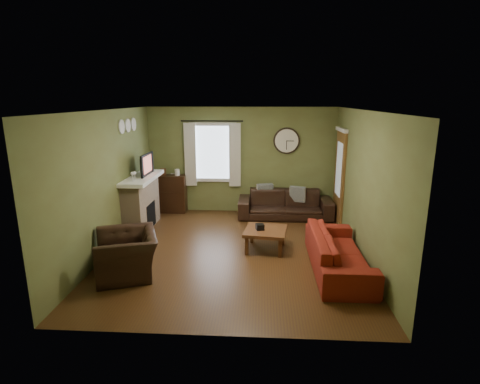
# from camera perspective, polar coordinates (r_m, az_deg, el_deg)

# --- Properties ---
(floor) EXTENTS (4.60, 5.20, 0.00)m
(floor) POSITION_cam_1_polar(r_m,az_deg,el_deg) (7.14, -1.00, -8.97)
(floor) COLOR #442913
(floor) RESTS_ON ground
(ceiling) EXTENTS (4.60, 5.20, 0.00)m
(ceiling) POSITION_cam_1_polar(r_m,az_deg,el_deg) (6.57, -1.10, 12.36)
(ceiling) COLOR white
(ceiling) RESTS_ON ground
(wall_left) EXTENTS (0.00, 5.20, 2.60)m
(wall_left) POSITION_cam_1_polar(r_m,az_deg,el_deg) (7.29, -19.40, 1.41)
(wall_left) COLOR #616C38
(wall_left) RESTS_ON ground
(wall_right) EXTENTS (0.00, 5.20, 2.60)m
(wall_right) POSITION_cam_1_polar(r_m,az_deg,el_deg) (6.95, 18.21, 0.93)
(wall_right) COLOR #616C38
(wall_right) RESTS_ON ground
(wall_back) EXTENTS (4.60, 0.00, 2.60)m
(wall_back) POSITION_cam_1_polar(r_m,az_deg,el_deg) (9.29, 0.19, 4.82)
(wall_back) COLOR #616C38
(wall_back) RESTS_ON ground
(wall_front) EXTENTS (4.60, 0.00, 2.60)m
(wall_front) POSITION_cam_1_polar(r_m,az_deg,el_deg) (4.26, -3.78, -6.56)
(wall_front) COLOR #616C38
(wall_front) RESTS_ON ground
(fireplace) EXTENTS (0.40, 1.40, 1.10)m
(fireplace) POSITION_cam_1_polar(r_m,az_deg,el_deg) (8.44, -14.78, -1.84)
(fireplace) COLOR tan
(fireplace) RESTS_ON floor
(firebox) EXTENTS (0.04, 0.60, 0.55)m
(firebox) POSITION_cam_1_polar(r_m,az_deg,el_deg) (8.45, -13.45, -3.50)
(firebox) COLOR black
(firebox) RESTS_ON fireplace
(mantel) EXTENTS (0.58, 1.60, 0.08)m
(mantel) POSITION_cam_1_polar(r_m,az_deg,el_deg) (8.29, -14.84, 2.08)
(mantel) COLOR white
(mantel) RESTS_ON fireplace
(tv) EXTENTS (0.08, 0.60, 0.35)m
(tv) POSITION_cam_1_polar(r_m,az_deg,el_deg) (8.38, -14.48, 3.73)
(tv) COLOR black
(tv) RESTS_ON mantel
(tv_screen) EXTENTS (0.02, 0.62, 0.36)m
(tv_screen) POSITION_cam_1_polar(r_m,az_deg,el_deg) (8.35, -13.98, 4.11)
(tv_screen) COLOR #994C3F
(tv_screen) RESTS_ON mantel
(medallion_left) EXTENTS (0.28, 0.28, 0.03)m
(medallion_left) POSITION_cam_1_polar(r_m,az_deg,el_deg) (7.88, -17.60, 9.46)
(medallion_left) COLOR white
(medallion_left) RESTS_ON wall_left
(medallion_mid) EXTENTS (0.28, 0.28, 0.03)m
(medallion_mid) POSITION_cam_1_polar(r_m,az_deg,el_deg) (8.21, -16.74, 9.68)
(medallion_mid) COLOR white
(medallion_mid) RESTS_ON wall_left
(medallion_right) EXTENTS (0.28, 0.28, 0.03)m
(medallion_right) POSITION_cam_1_polar(r_m,az_deg,el_deg) (8.54, -15.94, 9.89)
(medallion_right) COLOR white
(medallion_right) RESTS_ON wall_left
(window_pane) EXTENTS (1.00, 0.02, 1.30)m
(window_pane) POSITION_cam_1_polar(r_m,az_deg,el_deg) (9.30, -4.15, 6.04)
(window_pane) COLOR silver
(window_pane) RESTS_ON wall_back
(curtain_rod) EXTENTS (0.03, 0.03, 1.50)m
(curtain_rod) POSITION_cam_1_polar(r_m,az_deg,el_deg) (9.13, -4.31, 10.74)
(curtain_rod) COLOR black
(curtain_rod) RESTS_ON wall_back
(curtain_left) EXTENTS (0.28, 0.04, 1.55)m
(curtain_left) POSITION_cam_1_polar(r_m,az_deg,el_deg) (9.30, -7.60, 5.64)
(curtain_left) COLOR silver
(curtain_left) RESTS_ON wall_back
(curtain_right) EXTENTS (0.28, 0.04, 1.55)m
(curtain_right) POSITION_cam_1_polar(r_m,az_deg,el_deg) (9.16, -0.79, 5.63)
(curtain_right) COLOR silver
(curtain_right) RESTS_ON wall_back
(wall_clock) EXTENTS (0.64, 0.06, 0.64)m
(wall_clock) POSITION_cam_1_polar(r_m,az_deg,el_deg) (9.17, 7.12, 7.74)
(wall_clock) COLOR white
(wall_clock) RESTS_ON wall_back
(door) EXTENTS (0.05, 0.90, 2.10)m
(door) POSITION_cam_1_polar(r_m,az_deg,el_deg) (8.76, 14.91, 2.10)
(door) COLOR brown
(door) RESTS_ON floor
(bookshelf) EXTENTS (0.79, 0.34, 0.94)m
(bookshelf) POSITION_cam_1_polar(r_m,az_deg,el_deg) (9.54, -10.59, -0.27)
(bookshelf) COLOR black
(bookshelf) RESTS_ON floor
(book) EXTENTS (0.18, 0.23, 0.02)m
(book) POSITION_cam_1_polar(r_m,az_deg,el_deg) (9.68, -10.45, 2.92)
(book) COLOR #532E19
(book) RESTS_ON bookshelf
(sofa_brown) EXTENTS (2.23, 0.87, 0.65)m
(sofa_brown) POSITION_cam_1_polar(r_m,az_deg,el_deg) (9.06, 6.88, -1.85)
(sofa_brown) COLOR black
(sofa_brown) RESTS_ON floor
(pillow_left) EXTENTS (0.43, 0.24, 0.41)m
(pillow_left) POSITION_cam_1_polar(r_m,az_deg,el_deg) (9.25, 3.74, 0.01)
(pillow_left) COLOR gray
(pillow_left) RESTS_ON sofa_brown
(pillow_right) EXTENTS (0.39, 0.22, 0.37)m
(pillow_right) POSITION_cam_1_polar(r_m,az_deg,el_deg) (9.13, 8.76, -0.32)
(pillow_right) COLOR gray
(pillow_right) RESTS_ON sofa_brown
(sofa_red) EXTENTS (0.85, 2.17, 0.63)m
(sofa_red) POSITION_cam_1_polar(r_m,az_deg,el_deg) (6.51, 14.74, -8.81)
(sofa_red) COLOR maroon
(sofa_red) RESTS_ON floor
(armchair) EXTENTS (1.25, 1.33, 0.70)m
(armchair) POSITION_cam_1_polar(r_m,az_deg,el_deg) (6.41, -16.85, -9.02)
(armchair) COLOR black
(armchair) RESTS_ON floor
(coffee_table) EXTENTS (0.85, 0.85, 0.41)m
(coffee_table) POSITION_cam_1_polar(r_m,az_deg,el_deg) (7.15, 3.90, -7.23)
(coffee_table) COLOR #532E19
(coffee_table) RESTS_ON floor
(tissue_box) EXTENTS (0.17, 0.17, 0.11)m
(tissue_box) POSITION_cam_1_polar(r_m,az_deg,el_deg) (7.06, 3.04, -5.79)
(tissue_box) COLOR black
(tissue_box) RESTS_ON coffee_table
(wine_glass_a) EXTENTS (0.07, 0.07, 0.20)m
(wine_glass_a) POSITION_cam_1_polar(r_m,az_deg,el_deg) (7.73, -16.06, 2.21)
(wine_glass_a) COLOR white
(wine_glass_a) RESTS_ON mantel
(wine_glass_b) EXTENTS (0.06, 0.06, 0.18)m
(wine_glass_b) POSITION_cam_1_polar(r_m,az_deg,el_deg) (7.85, -15.74, 2.35)
(wine_glass_b) COLOR white
(wine_glass_b) RESTS_ON mantel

